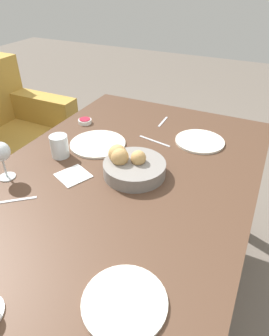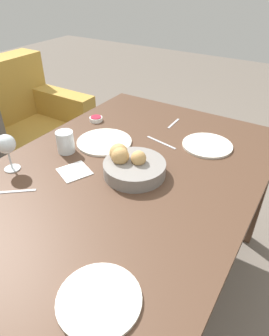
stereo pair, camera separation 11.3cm
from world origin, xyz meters
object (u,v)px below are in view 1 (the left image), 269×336
(plate_near_right, at_px, (200,141))
(jam_bowl_berry, at_px, (85,121))
(plate_near_left, at_px, (125,302))
(bread_basket, at_px, (132,166))
(fork_silver, at_px, (12,201))
(spoon_coffee, at_px, (163,122))
(plate_far_center, at_px, (98,144))
(wine_glass, at_px, (0,153))
(napkin, at_px, (73,176))
(water_tumbler, at_px, (59,146))
(knife_silver, at_px, (154,141))

(plate_near_right, height_order, jam_bowl_berry, jam_bowl_berry)
(plate_near_left, bearing_deg, plate_near_right, 3.34)
(bread_basket, distance_m, plate_near_left, 0.55)
(plate_near_left, bearing_deg, bread_basket, 24.14)
(fork_silver, bearing_deg, spoon_coffee, -16.79)
(plate_far_center, bearing_deg, jam_bowl_berry, 47.36)
(wine_glass, xyz_separation_m, jam_bowl_berry, (0.54, -0.01, -0.10))
(plate_near_right, bearing_deg, jam_bowl_berry, 95.92)
(wine_glass, xyz_separation_m, fork_silver, (-0.10, -0.12, -0.11))
(bread_basket, bearing_deg, napkin, 119.56)
(water_tumbler, relative_size, spoon_coffee, 0.76)
(knife_silver, relative_size, spoon_coffee, 1.32)
(bread_basket, bearing_deg, fork_silver, 137.16)
(bread_basket, bearing_deg, water_tumbler, 92.26)
(spoon_coffee, relative_size, napkin, 0.84)
(spoon_coffee, bearing_deg, napkin, 166.81)
(wine_glass, bearing_deg, jam_bowl_berry, -0.73)
(bread_basket, xyz_separation_m, spoon_coffee, (0.50, 0.06, -0.04))
(plate_near_right, bearing_deg, plate_near_left, -176.66)
(plate_far_center, distance_m, fork_silver, 0.48)
(plate_far_center, height_order, spoon_coffee, plate_far_center)
(water_tumbler, distance_m, knife_silver, 0.44)
(jam_bowl_berry, height_order, knife_silver, jam_bowl_berry)
(water_tumbler, bearing_deg, wine_glass, 157.46)
(plate_near_right, bearing_deg, fork_silver, 145.34)
(napkin, bearing_deg, knife_silver, -24.77)
(plate_near_left, distance_m, wine_glass, 0.72)
(plate_far_center, height_order, water_tumbler, water_tumbler)
(plate_near_right, distance_m, napkin, 0.61)
(plate_far_center, relative_size, napkin, 1.69)
(bread_basket, xyz_separation_m, fork_silver, (-0.33, 0.31, -0.04))
(jam_bowl_berry, bearing_deg, plate_near_left, -141.27)
(fork_silver, distance_m, spoon_coffee, 0.87)
(bread_basket, height_order, jam_bowl_berry, bread_basket)
(plate_near_right, relative_size, napkin, 1.50)
(plate_near_right, height_order, knife_silver, plate_near_right)
(plate_far_center, height_order, knife_silver, plate_far_center)
(spoon_coffee, bearing_deg, jam_bowl_berry, 117.70)
(plate_near_left, distance_m, fork_silver, 0.56)
(plate_near_left, bearing_deg, napkin, 47.72)
(plate_far_center, xyz_separation_m, knife_silver, (0.14, -0.23, -0.00))
(bread_basket, relative_size, napkin, 1.62)
(water_tumbler, distance_m, wine_glass, 0.25)
(water_tumbler, bearing_deg, fork_silver, -174.85)
(wine_glass, bearing_deg, napkin, -62.32)
(plate_far_center, bearing_deg, knife_silver, -57.80)
(bread_basket, relative_size, plate_near_left, 1.15)
(jam_bowl_berry, relative_size, napkin, 0.46)
(bread_basket, height_order, plate_near_left, bread_basket)
(plate_near_left, distance_m, plate_near_right, 0.87)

